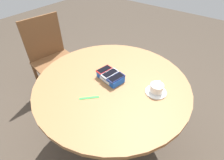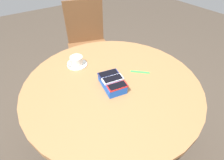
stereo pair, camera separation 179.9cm
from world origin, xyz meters
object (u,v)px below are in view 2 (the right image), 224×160
Objects in this scene: phone_box at (112,83)px; chair_near_window at (88,44)px; phone_red at (117,86)px; lanyard_strap at (140,72)px; phone_white at (113,79)px; saucer at (77,64)px; round_table at (112,93)px; phone_navy at (108,74)px; coffee_cup at (76,61)px.

chair_near_window reaches higher than phone_box.
lanyard_strap is (0.08, -0.25, -0.05)m from phone_red.
phone_white reaches higher than phone_red.
phone_box is 1.66× the size of phone_red.
saucer is at bearing 9.93° from phone_red.
phone_red is (-0.10, 0.03, 0.15)m from round_table.
round_table is 1.23× the size of chair_near_window.
phone_box is 1.60× the size of lanyard_strap.
phone_white is 0.24m from lanyard_strap.
coffee_cup reaches higher than phone_navy.
chair_near_window is at bearing -18.73° from phone_white.
phone_box is 1.51× the size of phone_navy.
saucer is 1.10× the size of lanyard_strap.
phone_red is at bearing 106.90° from lanyard_strap.
coffee_cup is 0.13× the size of chair_near_window.
lanyard_strap is at bearing -135.22° from coffee_cup.
coffee_cup is at bearing 99.48° from saucer.
phone_navy is 0.15× the size of chair_near_window.
lanyard_strap is (-0.32, -0.32, -0.04)m from coffee_cup.
phone_white is 1.04× the size of lanyard_strap.
saucer is (0.27, 0.09, -0.05)m from phone_navy.
lanyard_strap is 0.14× the size of chair_near_window.
phone_navy is at bearing -12.36° from phone_box.
phone_navy is at bearing 160.58° from chair_near_window.
phone_red is 0.07m from phone_white.
phone_red is at bearing 163.57° from round_table.
phone_navy is at bearing -9.52° from phone_red.
saucer is (0.33, 0.08, -0.05)m from phone_white.
phone_navy is (0.06, -0.01, -0.00)m from phone_white.
phone_red is 0.97× the size of lanyard_strap.
round_table is at bearing -162.03° from saucer.
round_table is at bearing -166.89° from phone_navy.
coffee_cup is (0.40, 0.07, -0.02)m from phone_red.
phone_red is 1.04× the size of coffee_cup.
chair_near_window reaches higher than lanyard_strap.
round_table is at bearing -16.43° from phone_red.
chair_near_window is at bearing -18.26° from phone_red.
round_table is 0.34m from coffee_cup.
chair_near_window reaches higher than round_table.
round_table is 8.28× the size of phone_white.
lanyard_strap is (-0.02, -0.22, 0.09)m from round_table.
phone_box reaches higher than lanyard_strap.
chair_near_window is (1.04, -0.34, -0.29)m from phone_red.
round_table is 0.18m from phone_red.
coffee_cup is at bearing 14.39° from phone_white.
lanyard_strap is (-0.32, -0.32, -0.00)m from saucer.
phone_red is 0.41m from coffee_cup.
lanyard_strap is at bearing -87.71° from phone_box.
round_table is 8.94× the size of phone_red.
phone_red is 0.13m from phone_navy.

